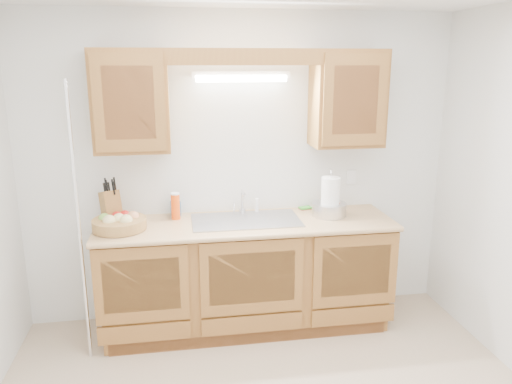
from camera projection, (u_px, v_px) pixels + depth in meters
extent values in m
cube|color=silver|center=(241.00, 169.00, 4.09)|extent=(3.50, 0.02, 2.50)
cube|color=olive|center=(246.00, 275.00, 4.01)|extent=(2.20, 0.60, 0.86)
cube|color=tan|center=(246.00, 224.00, 3.89)|extent=(2.30, 0.63, 0.04)
cube|color=olive|center=(131.00, 101.00, 3.66)|extent=(0.55, 0.33, 0.75)
cube|color=olive|center=(347.00, 99.00, 3.92)|extent=(0.55, 0.33, 0.75)
cube|color=olive|center=(245.00, 57.00, 3.57)|extent=(2.20, 0.05, 0.12)
cylinder|color=white|center=(242.00, 79.00, 3.81)|extent=(0.70, 0.05, 0.05)
cube|color=white|center=(241.00, 75.00, 3.84)|extent=(0.76, 0.06, 0.05)
cube|color=#9E9EA3|center=(246.00, 220.00, 3.90)|extent=(0.84, 0.46, 0.01)
cube|color=#9E9EA3|center=(219.00, 232.00, 3.89)|extent=(0.39, 0.40, 0.16)
cube|color=#9E9EA3|center=(272.00, 229.00, 3.95)|extent=(0.39, 0.40, 0.16)
cylinder|color=silver|center=(242.00, 211.00, 4.09)|extent=(0.06, 0.06, 0.04)
cylinder|color=silver|center=(242.00, 202.00, 4.07)|extent=(0.02, 0.02, 0.16)
cylinder|color=silver|center=(243.00, 192.00, 4.00)|extent=(0.02, 0.12, 0.02)
cylinder|color=white|center=(257.00, 206.00, 4.10)|extent=(0.03, 0.03, 0.12)
cylinder|color=silver|center=(79.00, 227.00, 3.43)|extent=(0.03, 0.03, 2.00)
cube|color=white|center=(351.00, 177.00, 4.26)|extent=(0.08, 0.01, 0.12)
cylinder|color=#A78043|center=(119.00, 224.00, 3.68)|extent=(0.47, 0.47, 0.08)
sphere|color=#D8C67F|center=(109.00, 222.00, 3.62)|extent=(0.10, 0.10, 0.10)
sphere|color=#D8C67F|center=(126.00, 221.00, 3.63)|extent=(0.10, 0.10, 0.10)
sphere|color=tan|center=(133.00, 217.00, 3.73)|extent=(0.09, 0.09, 0.09)
sphere|color=#B31A14|center=(117.00, 217.00, 3.74)|extent=(0.09, 0.09, 0.09)
sphere|color=#72A53F|center=(104.00, 219.00, 3.69)|extent=(0.09, 0.09, 0.09)
sphere|color=#D8C67F|center=(119.00, 220.00, 3.67)|extent=(0.10, 0.10, 0.10)
sphere|color=#B31A14|center=(125.00, 216.00, 3.78)|extent=(0.08, 0.08, 0.08)
cube|color=olive|center=(111.00, 207.00, 3.83)|extent=(0.20, 0.24, 0.28)
cylinder|color=black|center=(105.00, 189.00, 3.77)|extent=(0.03, 0.04, 0.10)
cylinder|color=black|center=(109.00, 189.00, 3.77)|extent=(0.03, 0.04, 0.10)
cylinder|color=black|center=(114.00, 188.00, 3.78)|extent=(0.03, 0.04, 0.10)
cylinder|color=black|center=(107.00, 186.00, 3.81)|extent=(0.03, 0.04, 0.10)
cylinder|color=black|center=(113.00, 186.00, 3.82)|extent=(0.03, 0.04, 0.10)
cylinder|color=black|center=(106.00, 184.00, 3.84)|extent=(0.03, 0.04, 0.10)
cylinder|color=black|center=(115.00, 184.00, 3.85)|extent=(0.03, 0.04, 0.10)
cylinder|color=#F44D0D|center=(176.00, 207.00, 3.92)|extent=(0.07, 0.07, 0.20)
cylinder|color=white|center=(175.00, 194.00, 3.89)|extent=(0.07, 0.07, 0.01)
imported|color=#2470B6|center=(176.00, 205.00, 4.02)|extent=(0.08, 0.09, 0.17)
cube|color=#CC333F|center=(305.00, 209.00, 4.21)|extent=(0.11, 0.09, 0.01)
cube|color=green|center=(305.00, 208.00, 4.21)|extent=(0.11, 0.09, 0.02)
cylinder|color=silver|center=(330.00, 215.00, 4.02)|extent=(0.18, 0.18, 0.01)
cylinder|color=silver|center=(330.00, 194.00, 3.97)|extent=(0.02, 0.02, 0.37)
cylinder|color=white|center=(330.00, 196.00, 3.98)|extent=(0.20, 0.20, 0.31)
sphere|color=silver|center=(331.00, 172.00, 3.93)|extent=(0.02, 0.02, 0.02)
cylinder|color=silver|center=(329.00, 209.00, 4.02)|extent=(0.31, 0.31, 0.11)
sphere|color=#B31A14|center=(326.00, 203.00, 4.00)|extent=(0.07, 0.07, 0.07)
sphere|color=#B31A14|center=(332.00, 202.00, 4.03)|extent=(0.07, 0.07, 0.07)
sphere|color=#B31A14|center=(331.00, 204.00, 3.97)|extent=(0.07, 0.07, 0.07)
sphere|color=#B31A14|center=(335.00, 203.00, 3.99)|extent=(0.07, 0.07, 0.07)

